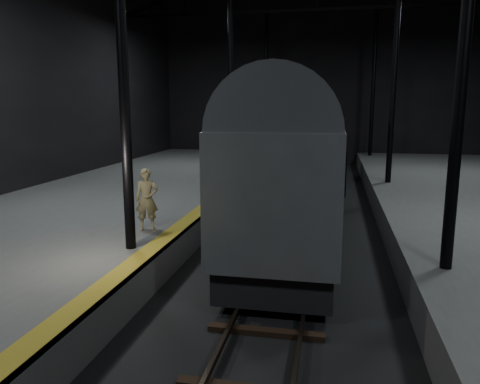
# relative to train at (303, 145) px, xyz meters

# --- Properties ---
(ground) EXTENTS (44.00, 44.00, 0.00)m
(ground) POSITION_rel_train_xyz_m (0.00, -4.43, -3.00)
(ground) COLOR black
(ground) RESTS_ON ground
(platform_left) EXTENTS (9.00, 43.80, 1.00)m
(platform_left) POSITION_rel_train_xyz_m (-7.50, -4.43, -2.50)
(platform_left) COLOR #50504E
(platform_left) RESTS_ON ground
(tactile_strip) EXTENTS (0.50, 43.80, 0.01)m
(tactile_strip) POSITION_rel_train_xyz_m (-3.25, -4.43, -1.99)
(tactile_strip) COLOR olive
(tactile_strip) RESTS_ON platform_left
(track) EXTENTS (2.40, 43.00, 0.24)m
(track) POSITION_rel_train_xyz_m (0.00, -4.43, -2.93)
(track) COLOR #3F3328
(track) RESTS_ON ground
(train) EXTENTS (3.01, 20.10, 5.37)m
(train) POSITION_rel_train_xyz_m (0.00, 0.00, 0.00)
(train) COLOR #96999E
(train) RESTS_ON ground
(woman) EXTENTS (0.76, 0.61, 1.81)m
(woman) POSITION_rel_train_xyz_m (-4.06, -6.66, -1.09)
(woman) COLOR #8E8257
(woman) RESTS_ON platform_left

